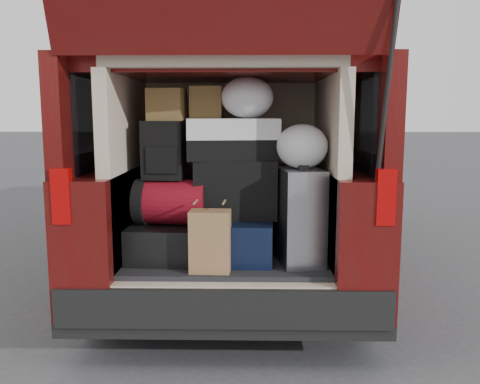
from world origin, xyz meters
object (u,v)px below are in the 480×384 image
object	(u,v)px
navy_hardshell	(235,237)
black_soft_case	(235,188)
kraft_bag	(210,241)
backpack	(163,150)
red_duffel	(172,202)
silver_roller	(299,216)
black_hardshell	(165,240)
twotone_duffel	(232,139)

from	to	relation	value
navy_hardshell	black_soft_case	distance (m)	0.31
navy_hardshell	kraft_bag	world-z (taller)	kraft_bag
backpack	red_duffel	bearing A→B (deg)	-5.75
silver_roller	black_hardshell	bearing A→B (deg)	163.33
kraft_bag	backpack	size ratio (longest dim) A/B	0.99
backpack	black_soft_case	bearing A→B (deg)	11.44
kraft_bag	black_soft_case	world-z (taller)	black_soft_case
backpack	twotone_duffel	bearing A→B (deg)	12.09
navy_hardshell	red_duffel	world-z (taller)	red_duffel
kraft_bag	navy_hardshell	bearing A→B (deg)	69.83
kraft_bag	twotone_duffel	world-z (taller)	twotone_duffel
kraft_bag	twotone_duffel	distance (m)	0.67
silver_roller	red_duffel	xyz separation A→B (m)	(-0.79, 0.08, 0.07)
black_hardshell	kraft_bag	size ratio (longest dim) A/B	1.53
navy_hardshell	kraft_bag	size ratio (longest dim) A/B	1.62
navy_hardshell	twotone_duffel	size ratio (longest dim) A/B	1.02
black_soft_case	red_duffel	bearing A→B (deg)	-173.74
black_soft_case	twotone_duffel	xyz separation A→B (m)	(-0.02, 0.00, 0.31)
red_duffel	kraft_bag	bearing A→B (deg)	-40.34
black_hardshell	navy_hardshell	bearing A→B (deg)	3.41
backpack	kraft_bag	bearing A→B (deg)	-37.95
navy_hardshell	black_soft_case	bearing A→B (deg)	86.34
red_duffel	navy_hardshell	bearing A→B (deg)	11.48
twotone_duffel	black_soft_case	bearing A→B (deg)	-15.13
backpack	twotone_duffel	size ratio (longest dim) A/B	0.64
silver_roller	black_soft_case	distance (m)	0.45
black_hardshell	red_duffel	size ratio (longest dim) A/B	1.26
red_duffel	backpack	distance (m)	0.33
navy_hardshell	backpack	world-z (taller)	backpack
red_duffel	backpack	size ratio (longest dim) A/B	1.20
navy_hardshell	twotone_duffel	xyz separation A→B (m)	(-0.02, 0.03, 0.62)
black_hardshell	silver_roller	bearing A→B (deg)	-4.41
kraft_bag	red_duffel	size ratio (longest dim) A/B	0.83
black_hardshell	black_soft_case	world-z (taller)	black_soft_case
kraft_bag	red_duffel	distance (m)	0.42
silver_roller	backpack	xyz separation A→B (m)	(-0.84, 0.09, 0.39)
black_soft_case	backpack	distance (m)	0.51
silver_roller	kraft_bag	world-z (taller)	silver_roller
navy_hardshell	black_soft_case	size ratio (longest dim) A/B	1.14
red_duffel	twotone_duffel	world-z (taller)	twotone_duffel
navy_hardshell	backpack	distance (m)	0.71
navy_hardshell	red_duffel	bearing A→B (deg)	-172.62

